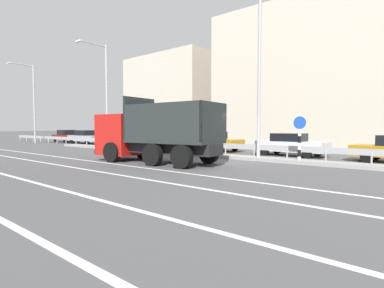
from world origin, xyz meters
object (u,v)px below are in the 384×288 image
parked_car_2 (121,139)px  parked_car_4 (212,141)px  parked_car_3 (157,141)px  parked_car_1 (86,137)px  median_road_sign (299,139)px  street_lamp_2 (258,61)px  dump_truck (144,137)px  street_lamp_0 (32,99)px  parked_car_0 (67,136)px  parked_car_5 (290,144)px  street_lamp_1 (104,91)px

parked_car_2 → parked_car_4: 11.25m
parked_car_2 → parked_car_3: bearing=89.3°
parked_car_1 → median_road_sign: bearing=80.3°
street_lamp_2 → parked_car_3: street_lamp_2 is taller
parked_car_3 → dump_truck: bearing=43.1°
parked_car_2 → parked_car_4: (11.25, 0.13, 0.06)m
street_lamp_2 → parked_car_3: bearing=162.3°
median_road_sign → street_lamp_2: size_ratio=0.24×
street_lamp_0 → parked_car_3: street_lamp_0 is taller
parked_car_0 → parked_car_5: size_ratio=0.98×
parked_car_3 → parked_car_5: 11.93m
dump_truck → parked_car_4: (-1.44, 8.18, -0.54)m
dump_truck → street_lamp_1: size_ratio=0.83×
median_road_sign → parked_car_3: median_road_sign is taller
street_lamp_0 → street_lamp_1: 14.15m
dump_truck → street_lamp_0: bearing=74.4°
parked_car_0 → dump_truck: bearing=73.9°
median_road_sign → parked_car_3: size_ratio=0.56×
parked_car_1 → parked_car_2: bearing=92.2°
dump_truck → parked_car_0: dump_truck is taller
parked_car_2 → street_lamp_1: bearing=39.4°
parked_car_2 → street_lamp_0: bearing=-69.6°
parked_car_2 → parked_car_4: parked_car_4 is taller
parked_car_0 → parked_car_5: 28.09m
street_lamp_0 → parked_car_2: bearing=19.0°
street_lamp_0 → parked_car_5: street_lamp_0 is taller
median_road_sign → parked_car_5: median_road_sign is taller
dump_truck → street_lamp_1: 11.13m
street_lamp_2 → parked_car_4: street_lamp_2 is taller
dump_truck → street_lamp_2: bearing=-52.8°
parked_car_5 → parked_car_2: bearing=-87.7°
parked_car_0 → parked_car_2: (10.64, 0.08, -0.06)m
street_lamp_0 → street_lamp_1: street_lamp_0 is taller
parked_car_2 → parked_car_5: size_ratio=1.04×
street_lamp_0 → parked_car_0: size_ratio=2.04×
street_lamp_2 → street_lamp_0: bearing=179.9°
median_road_sign → parked_car_2: 19.69m
parked_car_4 → parked_car_1: bearing=-87.5°
parked_car_5 → street_lamp_0: bearing=-80.2°
parked_car_4 → parked_car_5: bearing=89.8°
dump_truck → median_road_sign: (6.66, 4.41, -0.04)m
dump_truck → parked_car_3: bearing=36.8°
dump_truck → parked_car_5: bearing=-36.1°
parked_car_3 → parked_car_5: bearing=92.0°
parked_car_1 → parked_car_4: 16.82m
parked_car_5 → parked_car_1: bearing=-86.7°
street_lamp_2 → street_lamp_1: bearing=179.8°
street_lamp_2 → parked_car_4: (-5.91, 4.04, -4.60)m
street_lamp_1 → parked_car_3: (2.51, 3.66, -4.25)m
street_lamp_1 → parked_car_0: (-13.65, 3.79, -4.14)m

